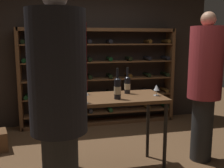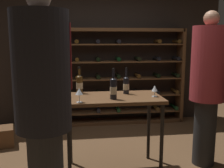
# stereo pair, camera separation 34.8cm
# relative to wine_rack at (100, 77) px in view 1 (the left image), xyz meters

# --- Properties ---
(ground_plane) EXTENTS (9.90, 9.90, 0.00)m
(ground_plane) POSITION_rel_wine_rack_xyz_m (-0.12, -1.74, -0.92)
(ground_plane) COLOR brown
(back_wall) EXTENTS (4.74, 0.10, 2.96)m
(back_wall) POSITION_rel_wine_rack_xyz_m (-0.12, 0.21, 0.56)
(back_wall) COLOR black
(back_wall) RESTS_ON ground
(wine_rack) EXTENTS (2.97, 0.32, 1.84)m
(wine_rack) POSITION_rel_wine_rack_xyz_m (0.00, 0.00, 0.00)
(wine_rack) COLOR brown
(wine_rack) RESTS_ON ground
(tasting_table) EXTENTS (1.16, 0.65, 0.96)m
(tasting_table) POSITION_rel_wine_rack_xyz_m (-0.19, -1.92, -0.08)
(tasting_table) COLOR brown
(tasting_table) RESTS_ON ground
(person_guest_blue_shirt) EXTENTS (0.44, 0.44, 1.98)m
(person_guest_blue_shirt) POSITION_rel_wine_rack_xyz_m (1.03, -1.88, 0.18)
(person_guest_blue_shirt) COLOR #242424
(person_guest_blue_shirt) RESTS_ON ground
(person_guest_plum_blouse) EXTENTS (0.47, 0.46, 2.06)m
(person_guest_plum_blouse) POSITION_rel_wine_rack_xyz_m (-0.89, -2.83, 0.22)
(person_guest_plum_blouse) COLOR #2D2D2D
(person_guest_plum_blouse) RESTS_ON ground
(wine_bottle_black_capsule) EXTENTS (0.08, 0.08, 0.36)m
(wine_bottle_black_capsule) POSITION_rel_wine_rack_xyz_m (-0.20, -2.06, 0.16)
(wine_bottle_black_capsule) COLOR black
(wine_bottle_black_capsule) RESTS_ON tasting_table
(wine_bottle_amber_reserve) EXTENTS (0.08, 0.08, 0.33)m
(wine_bottle_amber_reserve) POSITION_rel_wine_rack_xyz_m (0.00, -1.78, 0.15)
(wine_bottle_amber_reserve) COLOR black
(wine_bottle_amber_reserve) RESTS_ON tasting_table
(wine_bottle_red_label) EXTENTS (0.08, 0.08, 0.34)m
(wine_bottle_red_label) POSITION_rel_wine_rack_xyz_m (-0.58, -1.66, 0.15)
(wine_bottle_red_label) COLOR #4C3314
(wine_bottle_red_label) RESTS_ON tasting_table
(wine_glass_stemmed_center) EXTENTS (0.08, 0.08, 0.15)m
(wine_glass_stemmed_center) POSITION_rel_wine_rack_xyz_m (-0.59, -2.17, 0.15)
(wine_glass_stemmed_center) COLOR silver
(wine_glass_stemmed_center) RESTS_ON tasting_table
(wine_glass_stemmed_left) EXTENTS (0.07, 0.07, 0.14)m
(wine_glass_stemmed_left) POSITION_rel_wine_rack_xyz_m (0.31, -1.99, 0.13)
(wine_glass_stemmed_left) COLOR silver
(wine_glass_stemmed_left) RESTS_ON tasting_table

